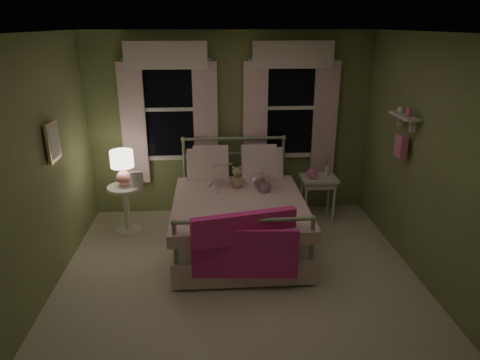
{
  "coord_description": "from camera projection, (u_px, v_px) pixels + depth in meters",
  "views": [
    {
      "loc": [
        -0.27,
        -3.9,
        2.68
      ],
      "look_at": [
        0.04,
        0.65,
        1.0
      ],
      "focal_mm": 32.0,
      "sensor_mm": 36.0,
      "label": 1
    }
  ],
  "objects": [
    {
      "name": "room_shell",
      "position": [
        241.0,
        174.0,
        4.15
      ],
      "size": [
        4.2,
        4.2,
        4.2
      ],
      "color": "silver",
      "rests_on": "ground"
    },
    {
      "name": "bed",
      "position": [
        238.0,
        216.0,
        5.41
      ],
      "size": [
        1.58,
        2.04,
        1.18
      ],
      "color": "white",
      "rests_on": "ground"
    },
    {
      "name": "pink_throw",
      "position": [
        245.0,
        239.0,
        4.37
      ],
      "size": [
        1.1,
        0.33,
        0.71
      ],
      "color": "#F53097",
      "rests_on": "bed"
    },
    {
      "name": "child_left",
      "position": [
        215.0,
        166.0,
        5.59
      ],
      "size": [
        0.27,
        0.18,
        0.71
      ],
      "primitive_type": "imported",
      "rotation": [
        0.0,
        0.0,
        3.19
      ],
      "color": "#F7D1DD",
      "rests_on": "bed"
    },
    {
      "name": "child_right",
      "position": [
        257.0,
        162.0,
        5.62
      ],
      "size": [
        0.42,
        0.35,
        0.8
      ],
      "primitive_type": "imported",
      "rotation": [
        0.0,
        0.0,
        3.27
      ],
      "color": "#F7D1DD",
      "rests_on": "bed"
    },
    {
      "name": "book_left",
      "position": [
        215.0,
        169.0,
        5.35
      ],
      "size": [
        0.22,
        0.15,
        0.26
      ],
      "primitive_type": "imported",
      "rotation": [
        1.22,
        0.0,
        0.17
      ],
      "color": "beige",
      "rests_on": "child_left"
    },
    {
      "name": "book_right",
      "position": [
        259.0,
        171.0,
        5.4
      ],
      "size": [
        0.21,
        0.14,
        0.26
      ],
      "primitive_type": "imported",
      "rotation": [
        1.22,
        0.0,
        -0.16
      ],
      "color": "beige",
      "rests_on": "child_right"
    },
    {
      "name": "teddy_bear",
      "position": [
        237.0,
        179.0,
        5.51
      ],
      "size": [
        0.22,
        0.17,
        0.3
      ],
      "color": "tan",
      "rests_on": "bed"
    },
    {
      "name": "nightstand_left",
      "position": [
        126.0,
        202.0,
        5.73
      ],
      "size": [
        0.46,
        0.46,
        0.65
      ],
      "color": "white",
      "rests_on": "ground"
    },
    {
      "name": "table_lamp",
      "position": [
        122.0,
        164.0,
        5.55
      ],
      "size": [
        0.3,
        0.3,
        0.47
      ],
      "color": "pink",
      "rests_on": "nightstand_left"
    },
    {
      "name": "book_nightstand",
      "position": [
        131.0,
        188.0,
        5.58
      ],
      "size": [
        0.17,
        0.23,
        0.02
      ],
      "primitive_type": "imported",
      "rotation": [
        0.0,
        0.0,
        -0.01
      ],
      "color": "beige",
      "rests_on": "nightstand_left"
    },
    {
      "name": "nightstand_right",
      "position": [
        318.0,
        183.0,
        6.03
      ],
      "size": [
        0.5,
        0.4,
        0.64
      ],
      "color": "white",
      "rests_on": "ground"
    },
    {
      "name": "pink_toy",
      "position": [
        312.0,
        173.0,
        5.96
      ],
      "size": [
        0.14,
        0.19,
        0.14
      ],
      "color": "pink",
      "rests_on": "nightstand_right"
    },
    {
      "name": "bud_vase",
      "position": [
        327.0,
        166.0,
        6.0
      ],
      "size": [
        0.06,
        0.06,
        0.28
      ],
      "color": "white",
      "rests_on": "nightstand_right"
    },
    {
      "name": "window_left",
      "position": [
        169.0,
        105.0,
        5.88
      ],
      "size": [
        1.34,
        0.13,
        1.96
      ],
      "color": "black",
      "rests_on": "room_shell"
    },
    {
      "name": "window_right",
      "position": [
        291.0,
        103.0,
        5.99
      ],
      "size": [
        1.34,
        0.13,
        1.96
      ],
      "color": "black",
      "rests_on": "room_shell"
    },
    {
      "name": "wall_shelf",
      "position": [
        403.0,
        131.0,
        4.85
      ],
      "size": [
        0.15,
        0.5,
        0.6
      ],
      "color": "white",
      "rests_on": "room_shell"
    },
    {
      "name": "framed_picture",
      "position": [
        53.0,
        142.0,
        4.52
      ],
      "size": [
        0.03,
        0.32,
        0.42
      ],
      "color": "beige",
      "rests_on": "room_shell"
    }
  ]
}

